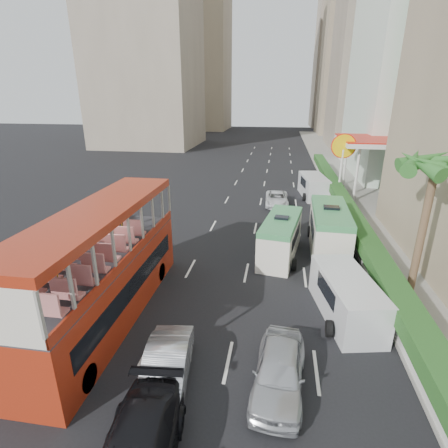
% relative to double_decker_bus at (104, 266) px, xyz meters
% --- Properties ---
extents(ground_plane, '(200.00, 200.00, 0.00)m').
position_rel_double_decker_bus_xyz_m(ground_plane, '(6.00, 0.00, -2.53)').
color(ground_plane, black).
rests_on(ground_plane, ground).
extents(double_decker_bus, '(2.50, 11.00, 5.06)m').
position_rel_double_decker_bus_xyz_m(double_decker_bus, '(0.00, 0.00, 0.00)').
color(double_decker_bus, '#9D2711').
rests_on(double_decker_bus, ground).
extents(car_silver_lane_a, '(1.95, 4.27, 1.36)m').
position_rel_double_decker_bus_xyz_m(car_silver_lane_a, '(3.70, -3.44, -2.53)').
color(car_silver_lane_a, '#BABCC1').
rests_on(car_silver_lane_a, ground).
extents(car_silver_lane_b, '(1.99, 4.25, 1.41)m').
position_rel_double_decker_bus_xyz_m(car_silver_lane_b, '(7.45, -2.92, -2.53)').
color(car_silver_lane_b, '#BABCC1').
rests_on(car_silver_lane_b, ground).
extents(van_asset, '(2.08, 4.30, 1.18)m').
position_rel_double_decker_bus_xyz_m(van_asset, '(7.06, 18.05, -2.53)').
color(van_asset, silver).
rests_on(van_asset, ground).
extents(minibus_near, '(2.67, 5.68, 2.42)m').
position_rel_double_decker_bus_xyz_m(minibus_near, '(7.41, 7.53, -1.32)').
color(minibus_near, silver).
rests_on(minibus_near, ground).
extents(minibus_far, '(2.29, 6.30, 2.76)m').
position_rel_double_decker_bus_xyz_m(minibus_far, '(10.39, 8.84, -1.15)').
color(minibus_far, silver).
rests_on(minibus_far, ground).
extents(panel_van_near, '(2.81, 5.06, 1.91)m').
position_rel_double_decker_bus_xyz_m(panel_van_near, '(10.32, 1.66, -1.58)').
color(panel_van_near, silver).
rests_on(panel_van_near, ground).
extents(panel_van_far, '(2.71, 5.28, 2.02)m').
position_rel_double_decker_bus_xyz_m(panel_van_far, '(10.48, 21.53, -1.52)').
color(panel_van_far, silver).
rests_on(panel_van_far, ground).
extents(sidewalk, '(6.00, 120.00, 0.18)m').
position_rel_double_decker_bus_xyz_m(sidewalk, '(15.00, 25.00, -2.44)').
color(sidewalk, '#99968C').
rests_on(sidewalk, ground).
extents(kerb_wall, '(0.30, 44.00, 1.00)m').
position_rel_double_decker_bus_xyz_m(kerb_wall, '(12.20, 14.00, -1.85)').
color(kerb_wall, silver).
rests_on(kerb_wall, sidewalk).
extents(hedge, '(1.10, 44.00, 0.70)m').
position_rel_double_decker_bus_xyz_m(hedge, '(12.20, 14.00, -1.00)').
color(hedge, '#2D6626').
rests_on(hedge, kerb_wall).
extents(palm_tree, '(0.36, 0.36, 6.40)m').
position_rel_double_decker_bus_xyz_m(palm_tree, '(13.80, 4.00, 0.85)').
color(palm_tree, brown).
rests_on(palm_tree, sidewalk).
extents(shell_station, '(6.50, 8.00, 5.50)m').
position_rel_double_decker_bus_xyz_m(shell_station, '(16.00, 23.00, 0.22)').
color(shell_station, silver).
rests_on(shell_station, ground).
extents(tower_far_a, '(14.00, 14.00, 44.00)m').
position_rel_double_decker_bus_xyz_m(tower_far_a, '(23.00, 82.00, 19.47)').
color(tower_far_a, tan).
rests_on(tower_far_a, ground).
extents(tower_far_b, '(14.00, 14.00, 40.00)m').
position_rel_double_decker_bus_xyz_m(tower_far_b, '(23.00, 104.00, 17.47)').
color(tower_far_b, gray).
rests_on(tower_far_b, ground).
extents(tower_left_b, '(16.00, 16.00, 46.00)m').
position_rel_double_decker_bus_xyz_m(tower_left_b, '(-16.00, 90.00, 20.47)').
color(tower_left_b, tan).
rests_on(tower_left_b, ground).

